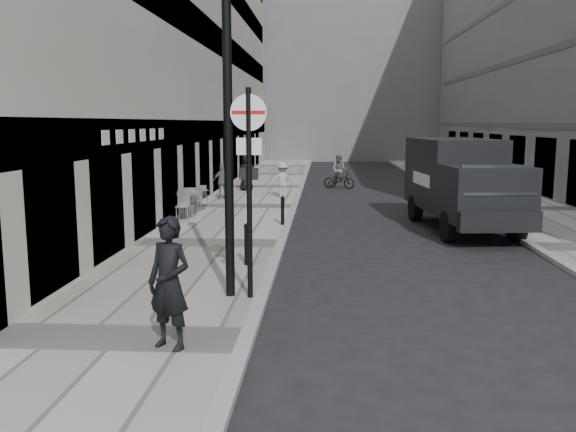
% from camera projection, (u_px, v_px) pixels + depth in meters
% --- Properties ---
extents(sidewalk, '(4.00, 60.00, 0.12)m').
position_uv_depth(sidewalk, '(245.00, 207.00, 24.67)').
color(sidewalk, '#AAA39A').
rests_on(sidewalk, ground).
extents(far_sidewalk, '(4.00, 60.00, 0.12)m').
position_uv_depth(far_sidewalk, '(521.00, 209.00, 24.03)').
color(far_sidewalk, '#AAA39A').
rests_on(far_sidewalk, ground).
extents(building_left, '(4.00, 45.00, 18.00)m').
position_uv_depth(building_left, '(179.00, 9.00, 29.96)').
color(building_left, beige).
rests_on(building_left, ground).
extents(building_far, '(24.00, 16.00, 22.00)m').
position_uv_depth(building_far, '(328.00, 45.00, 60.29)').
color(building_far, slate).
rests_on(building_far, ground).
extents(walking_man, '(0.86, 0.74, 1.99)m').
position_uv_depth(walking_man, '(169.00, 283.00, 8.97)').
color(walking_man, black).
rests_on(walking_man, sidewalk).
extents(sign_post, '(0.68, 0.11, 3.97)m').
position_uv_depth(sign_post, '(249.00, 165.00, 11.37)').
color(sign_post, black).
rests_on(sign_post, sidewalk).
extents(lamppost, '(0.31, 0.31, 6.80)m').
position_uv_depth(lamppost, '(228.00, 98.00, 11.30)').
color(lamppost, black).
rests_on(lamppost, sidewalk).
extents(bollard_near, '(0.12, 0.12, 0.93)m').
position_uv_depth(bollard_near, '(247.00, 246.00, 14.34)').
color(bollard_near, black).
rests_on(bollard_near, sidewalk).
extents(bollard_far, '(0.12, 0.12, 0.88)m').
position_uv_depth(bollard_far, '(283.00, 211.00, 20.03)').
color(bollard_far, black).
rests_on(bollard_far, sidewalk).
extents(panel_van, '(2.90, 6.40, 2.92)m').
position_uv_depth(panel_van, '(461.00, 179.00, 19.66)').
color(panel_van, black).
rests_on(panel_van, ground).
extents(cyclist, '(1.78, 1.10, 1.81)m').
position_uv_depth(cyclist, '(339.00, 175.00, 32.08)').
color(cyclist, black).
rests_on(cyclist, ground).
extents(pedestrian_a, '(0.97, 0.62, 1.53)m').
position_uv_depth(pedestrian_a, '(222.00, 182.00, 26.71)').
color(pedestrian_a, slate).
rests_on(pedestrian_a, sidewalk).
extents(pedestrian_b, '(1.06, 0.65, 1.58)m').
position_uv_depth(pedestrian_b, '(283.00, 180.00, 27.20)').
color(pedestrian_b, '#AAA59D').
rests_on(pedestrian_b, sidewalk).
extents(pedestrian_c, '(0.96, 0.69, 1.81)m').
position_uv_depth(pedestrian_c, '(247.00, 172.00, 30.00)').
color(pedestrian_c, black).
rests_on(pedestrian_c, sidewalk).
extents(cafe_table_near, '(0.79, 1.79, 1.02)m').
position_uv_depth(cafe_table_near, '(187.00, 204.00, 21.40)').
color(cafe_table_near, '#B7B7BA').
rests_on(cafe_table_near, sidewalk).
extents(cafe_table_mid, '(0.69, 1.55, 0.88)m').
position_uv_depth(cafe_table_mid, '(200.00, 198.00, 23.59)').
color(cafe_table_mid, '#A5A5A7').
rests_on(cafe_table_mid, sidewalk).
extents(cafe_table_far, '(0.66, 1.50, 0.85)m').
position_uv_depth(cafe_table_far, '(192.00, 203.00, 22.15)').
color(cafe_table_far, silver).
rests_on(cafe_table_far, sidewalk).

